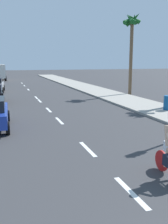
% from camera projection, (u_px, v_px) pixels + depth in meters
% --- Properties ---
extents(ground_plane, '(160.00, 160.00, 0.00)m').
position_uv_depth(ground_plane, '(42.00, 103.00, 21.09)').
color(ground_plane, '#38383A').
extents(sidewalk_strip, '(3.60, 80.00, 0.14)m').
position_uv_depth(sidewalk_strip, '(112.00, 96.00, 25.11)').
color(sidewalk_strip, '#9E998E').
rests_on(sidewalk_strip, ground).
extents(lane_stripe_1, '(0.16, 1.80, 0.01)m').
position_uv_depth(lane_stripe_1, '(131.00, 192.00, 6.77)').
color(lane_stripe_1, white).
rests_on(lane_stripe_1, ground).
extents(lane_stripe_2, '(0.16, 1.80, 0.01)m').
position_uv_depth(lane_stripe_2, '(88.00, 149.00, 10.09)').
color(lane_stripe_2, white).
rests_on(lane_stripe_2, ground).
extents(lane_stripe_3, '(0.16, 1.80, 0.01)m').
position_uv_depth(lane_stripe_3, '(59.00, 121.00, 14.85)').
color(lane_stripe_3, white).
rests_on(lane_stripe_3, ground).
extents(lane_stripe_4, '(0.16, 1.80, 0.01)m').
position_uv_depth(lane_stripe_4, '(49.00, 110.00, 18.13)').
color(lane_stripe_4, white).
rests_on(lane_stripe_4, ground).
extents(lane_stripe_5, '(0.16, 1.80, 0.01)m').
position_uv_depth(lane_stripe_5, '(40.00, 101.00, 22.25)').
color(lane_stripe_5, white).
rests_on(lane_stripe_5, ground).
extents(lane_stripe_6, '(0.16, 1.80, 0.01)m').
position_uv_depth(lane_stripe_6, '(36.00, 98.00, 24.20)').
color(lane_stripe_6, white).
rests_on(lane_stripe_6, ground).
extents(lane_stripe_7, '(0.16, 1.80, 0.01)m').
position_uv_depth(lane_stripe_7, '(28.00, 90.00, 31.05)').
color(lane_stripe_7, white).
rests_on(lane_stripe_7, ground).
extents(lane_stripe_8, '(0.16, 1.80, 0.01)m').
position_uv_depth(lane_stripe_8, '(24.00, 86.00, 36.05)').
color(lane_stripe_8, white).
rests_on(lane_stripe_8, ground).
extents(lane_stripe_9, '(0.16, 1.80, 0.01)m').
position_uv_depth(lane_stripe_9, '(22.00, 83.00, 40.06)').
color(lane_stripe_9, white).
rests_on(lane_stripe_9, ground).
extents(palm_tree_far, '(1.82, 1.85, 8.17)m').
position_uv_depth(palm_tree_far, '(132.00, 30.00, 25.13)').
color(palm_tree_far, brown).
rests_on(palm_tree_far, ground).
extents(trash_bin_near, '(0.60, 0.60, 0.96)m').
position_uv_depth(trash_bin_near, '(168.00, 103.00, 17.41)').
color(trash_bin_near, '#14518C').
rests_on(trash_bin_near, sidewalk_strip).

